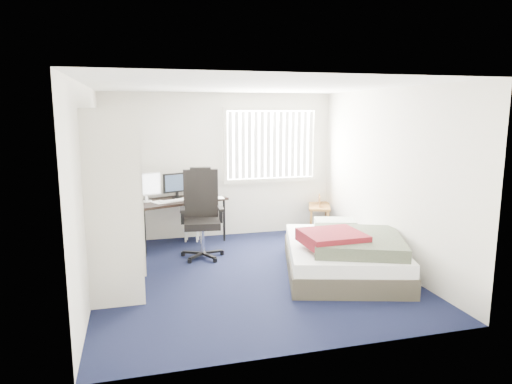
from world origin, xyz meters
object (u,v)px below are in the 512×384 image
object	(u,v)px
office_chair	(202,223)
bed	(344,253)
nightstand	(319,208)
desk	(177,197)

from	to	relation	value
office_chair	bed	xyz separation A→B (m)	(1.76, -1.26, -0.24)
bed	nightstand	bearing A→B (deg)	76.39
desk	bed	size ratio (longest dim) A/B	0.73
office_chair	nightstand	bearing A→B (deg)	19.50
desk	bed	distance (m)	2.91
nightstand	bed	distance (m)	2.13
office_chair	desk	bearing A→B (deg)	111.37
desk	bed	bearing A→B (deg)	-44.41
desk	nightstand	bearing A→B (deg)	1.15
desk	office_chair	size ratio (longest dim) A/B	1.25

